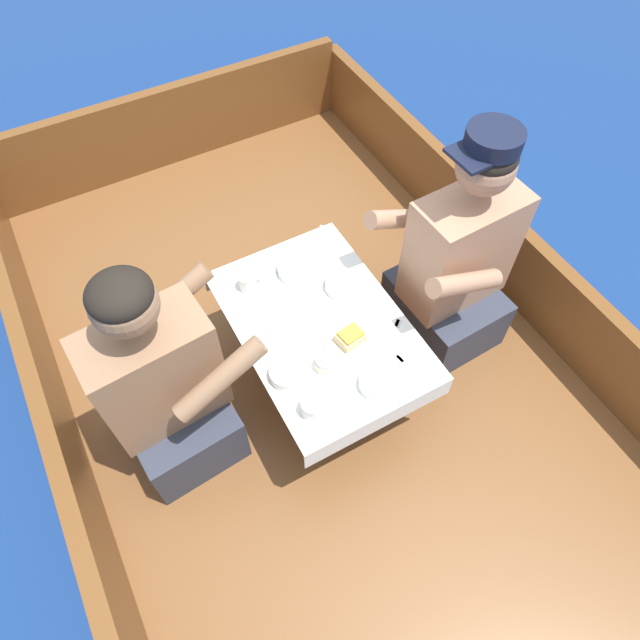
# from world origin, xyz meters

# --- Properties ---
(ground_plane) EXTENTS (60.00, 60.00, 0.00)m
(ground_plane) POSITION_xyz_m (0.00, 0.00, 0.00)
(ground_plane) COLOR navy
(boat_deck) EXTENTS (2.04, 3.20, 0.31)m
(boat_deck) POSITION_xyz_m (0.00, 0.00, 0.16)
(boat_deck) COLOR brown
(boat_deck) RESTS_ON ground_plane
(gunwale_port) EXTENTS (0.06, 3.20, 0.38)m
(gunwale_port) POSITION_xyz_m (-0.99, 0.00, 0.50)
(gunwale_port) COLOR brown
(gunwale_port) RESTS_ON boat_deck
(gunwale_starboard) EXTENTS (0.06, 3.20, 0.38)m
(gunwale_starboard) POSITION_xyz_m (0.99, 0.00, 0.50)
(gunwale_starboard) COLOR brown
(gunwale_starboard) RESTS_ON boat_deck
(bow_coaming) EXTENTS (1.92, 0.06, 0.43)m
(bow_coaming) POSITION_xyz_m (0.00, 1.57, 0.53)
(bow_coaming) COLOR brown
(bow_coaming) RESTS_ON boat_deck
(cockpit_table) EXTENTS (0.58, 0.85, 0.40)m
(cockpit_table) POSITION_xyz_m (0.00, -0.06, 0.67)
(cockpit_table) COLOR #B2B2B7
(cockpit_table) RESTS_ON boat_deck
(person_port) EXTENTS (0.55, 0.48, 0.96)m
(person_port) POSITION_xyz_m (-0.59, -0.03, 0.69)
(person_port) COLOR #333847
(person_port) RESTS_ON boat_deck
(person_starboard) EXTENTS (0.54, 0.46, 1.04)m
(person_starboard) POSITION_xyz_m (0.59, -0.09, 0.73)
(person_starboard) COLOR #333847
(person_starboard) RESTS_ON boat_deck
(plate_sandwich) EXTENTS (0.19, 0.19, 0.01)m
(plate_sandwich) POSITION_xyz_m (0.06, -0.18, 0.72)
(plate_sandwich) COLOR silver
(plate_sandwich) RESTS_ON cockpit_table
(plate_bread) EXTENTS (0.18, 0.18, 0.01)m
(plate_bread) POSITION_xyz_m (-0.11, -0.01, 0.72)
(plate_bread) COLOR silver
(plate_bread) RESTS_ON cockpit_table
(sandwich) EXTENTS (0.10, 0.09, 0.05)m
(sandwich) POSITION_xyz_m (0.06, -0.18, 0.74)
(sandwich) COLOR #E0BC7F
(sandwich) RESTS_ON plate_sandwich
(bowl_port_near) EXTENTS (0.13, 0.13, 0.04)m
(bowl_port_near) POSITION_xyz_m (0.15, 0.04, 0.73)
(bowl_port_near) COLOR silver
(bowl_port_near) RESTS_ON cockpit_table
(bowl_starboard_near) EXTENTS (0.11, 0.11, 0.04)m
(bowl_starboard_near) POSITION_xyz_m (0.04, -0.38, 0.73)
(bowl_starboard_near) COLOR silver
(bowl_starboard_near) RESTS_ON cockpit_table
(bowl_center_far) EXTENTS (0.13, 0.13, 0.04)m
(bowl_center_far) POSITION_xyz_m (-0.20, -0.20, 0.73)
(bowl_center_far) COLOR silver
(bowl_center_far) RESTS_ON cockpit_table
(bowl_port_far) EXTENTS (0.15, 0.15, 0.04)m
(bowl_port_far) POSITION_xyz_m (0.04, 0.20, 0.73)
(bowl_port_far) COLOR silver
(bowl_port_far) RESTS_ON cockpit_table
(coffee_cup_port) EXTENTS (0.09, 0.07, 0.07)m
(coffee_cup_port) POSITION_xyz_m (-0.16, 0.22, 0.75)
(coffee_cup_port) COLOR silver
(coffee_cup_port) RESTS_ON cockpit_table
(coffee_cup_starboard) EXTENTS (0.10, 0.07, 0.06)m
(coffee_cup_starboard) POSITION_xyz_m (-0.19, -0.36, 0.74)
(coffee_cup_starboard) COLOR silver
(coffee_cup_starboard) RESTS_ON cockpit_table
(tin_can) EXTENTS (0.07, 0.07, 0.05)m
(tin_can) POSITION_xyz_m (-0.08, -0.23, 0.74)
(tin_can) COLOR silver
(tin_can) RESTS_ON cockpit_table
(utensil_fork_starboard) EXTENTS (0.14, 0.12, 0.00)m
(utensil_fork_starboard) POSITION_xyz_m (0.21, -0.23, 0.71)
(utensil_fork_starboard) COLOR silver
(utensil_fork_starboard) RESTS_ON cockpit_table
(utensil_fork_port) EXTENTS (0.04, 0.17, 0.00)m
(utensil_fork_port) POSITION_xyz_m (0.18, -0.38, 0.71)
(utensil_fork_port) COLOR silver
(utensil_fork_port) RESTS_ON cockpit_table
(utensil_knife_starboard) EXTENTS (0.11, 0.15, 0.00)m
(utensil_knife_starboard) POSITION_xyz_m (0.20, 0.30, 0.71)
(utensil_knife_starboard) COLOR silver
(utensil_knife_starboard) RESTS_ON cockpit_table
(utensil_spoon_starboard) EXTENTS (0.17, 0.02, 0.01)m
(utensil_spoon_starboard) POSITION_xyz_m (-0.03, 0.23, 0.71)
(utensil_spoon_starboard) COLOR silver
(utensil_spoon_starboard) RESTS_ON cockpit_table
(utensil_spoon_center) EXTENTS (0.12, 0.14, 0.01)m
(utensil_spoon_center) POSITION_xyz_m (0.17, 0.17, 0.71)
(utensil_spoon_center) COLOR silver
(utensil_spoon_center) RESTS_ON cockpit_table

